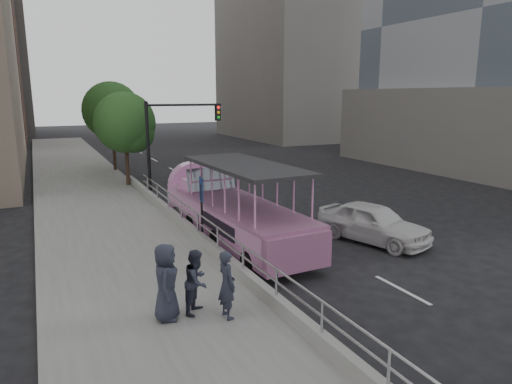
{
  "coord_description": "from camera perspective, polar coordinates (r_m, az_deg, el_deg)",
  "views": [
    {
      "loc": [
        -8.14,
        -11.22,
        5.5
      ],
      "look_at": [
        -1.33,
        2.87,
        2.17
      ],
      "focal_mm": 32.0,
      "sensor_mm": 36.0,
      "label": 1
    }
  ],
  "objects": [
    {
      "name": "ground",
      "position": [
        14.91,
        9.57,
        -9.81
      ],
      "size": [
        160.0,
        160.0,
        0.0
      ],
      "primitive_type": "plane",
      "color": "black"
    },
    {
      "name": "sidewalk",
      "position": [
        22.01,
        -18.81,
        -2.71
      ],
      "size": [
        5.5,
        80.0,
        0.3
      ],
      "primitive_type": "cube",
      "color": "gray",
      "rests_on": "ground"
    },
    {
      "name": "kerb_wall",
      "position": [
        15.01,
        -4.77,
        -7.58
      ],
      "size": [
        0.24,
        30.0,
        0.36
      ],
      "primitive_type": "cube",
      "color": "#A0A09B",
      "rests_on": "sidewalk"
    },
    {
      "name": "guardrail",
      "position": [
        14.8,
        -4.81,
        -5.16
      ],
      "size": [
        0.07,
        22.0,
        0.71
      ],
      "color": "silver",
      "rests_on": "kerb_wall"
    },
    {
      "name": "duck_boat",
      "position": [
        17.57,
        -3.25,
        -2.29
      ],
      "size": [
        2.67,
        9.53,
        3.14
      ],
      "color": "black",
      "rests_on": "ground"
    },
    {
      "name": "car",
      "position": [
        17.95,
        14.4,
        -3.71
      ],
      "size": [
        3.01,
        4.75,
        1.51
      ],
      "primitive_type": "imported",
      "rotation": [
        0.0,
        0.0,
        0.3
      ],
      "color": "silver",
      "rests_on": "ground"
    },
    {
      "name": "pedestrian_near",
      "position": [
        10.99,
        -3.66,
        -11.45
      ],
      "size": [
        0.44,
        0.64,
        1.66
      ],
      "primitive_type": "imported",
      "rotation": [
        0.0,
        0.0,
        1.65
      ],
      "color": "#2A2E3D",
      "rests_on": "sidewalk"
    },
    {
      "name": "pedestrian_mid",
      "position": [
        11.33,
        -7.42,
        -11.0
      ],
      "size": [
        0.96,
        0.97,
        1.58
      ],
      "primitive_type": "imported",
      "rotation": [
        0.0,
        0.0,
        0.85
      ],
      "color": "#2A2E3D",
      "rests_on": "sidewalk"
    },
    {
      "name": "pedestrian_far",
      "position": [
        11.05,
        -11.18,
        -10.98
      ],
      "size": [
        0.88,
        1.06,
        1.86
      ],
      "primitive_type": "imported",
      "rotation": [
        0.0,
        0.0,
        1.2
      ],
      "color": "#2A2E3D",
      "rests_on": "sidewalk"
    },
    {
      "name": "parking_sign",
      "position": [
        16.41,
        -6.81,
        -1.55
      ],
      "size": [
        0.11,
        0.6,
        2.66
      ],
      "color": "black",
      "rests_on": "ground"
    },
    {
      "name": "traffic_signal",
      "position": [
        24.66,
        -10.68,
        7.15
      ],
      "size": [
        4.2,
        0.32,
        5.2
      ],
      "color": "black",
      "rests_on": "ground"
    },
    {
      "name": "street_tree_near",
      "position": [
        27.62,
        -15.84,
        8.07
      ],
      "size": [
        3.52,
        3.52,
        5.72
      ],
      "color": "#362318",
      "rests_on": "ground"
    },
    {
      "name": "street_tree_far",
      "position": [
        33.55,
        -17.4,
        9.43
      ],
      "size": [
        3.97,
        3.97,
        6.45
      ],
      "color": "#362318",
      "rests_on": "ground"
    },
    {
      "name": "midrise_stone_a",
      "position": [
        64.09,
        7.27,
        21.35
      ],
      "size": [
        20.0,
        20.0,
        32.0
      ],
      "primitive_type": "cube",
      "color": "slate",
      "rests_on": "ground"
    }
  ]
}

